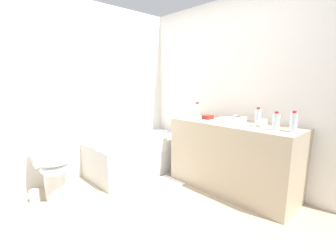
{
  "coord_description": "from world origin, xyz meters",
  "views": [
    {
      "loc": [
        -1.27,
        -1.81,
        1.37
      ],
      "look_at": [
        0.71,
        0.3,
        0.81
      ],
      "focal_mm": 24.95,
      "sensor_mm": 36.0,
      "label": 1
    }
  ],
  "objects_px": {
    "sink_basin": "(229,121)",
    "water_bottle_2": "(294,122)",
    "bath_mat": "(157,186)",
    "water_bottle_1": "(197,111)",
    "amenity_basket": "(208,117)",
    "toilet": "(53,168)",
    "drinking_glass_0": "(243,121)",
    "water_bottle_3": "(258,117)",
    "bathtub": "(140,153)",
    "toilet_paper_roll": "(35,196)",
    "sink_faucet": "(237,118)",
    "drinking_glass_1": "(264,124)",
    "water_bottle_0": "(276,122)"
  },
  "relations": [
    {
      "from": "water_bottle_0",
      "to": "water_bottle_3",
      "type": "bearing_deg",
      "value": 70.63
    },
    {
      "from": "bathtub",
      "to": "drinking_glass_1",
      "type": "height_order",
      "value": "bathtub"
    },
    {
      "from": "drinking_glass_0",
      "to": "bathtub",
      "type": "bearing_deg",
      "value": 104.33
    },
    {
      "from": "bathtub",
      "to": "water_bottle_0",
      "type": "bearing_deg",
      "value": -78.36
    },
    {
      "from": "sink_basin",
      "to": "drinking_glass_0",
      "type": "height_order",
      "value": "drinking_glass_0"
    },
    {
      "from": "amenity_basket",
      "to": "toilet_paper_roll",
      "type": "relative_size",
      "value": 1.01
    },
    {
      "from": "toilet_paper_roll",
      "to": "water_bottle_0",
      "type": "bearing_deg",
      "value": -46.09
    },
    {
      "from": "drinking_glass_1",
      "to": "water_bottle_0",
      "type": "bearing_deg",
      "value": -109.65
    },
    {
      "from": "toilet",
      "to": "bath_mat",
      "type": "bearing_deg",
      "value": 60.34
    },
    {
      "from": "water_bottle_3",
      "to": "bath_mat",
      "type": "bearing_deg",
      "value": 123.42
    },
    {
      "from": "sink_basin",
      "to": "water_bottle_1",
      "type": "distance_m",
      "value": 0.5
    },
    {
      "from": "water_bottle_2",
      "to": "amenity_basket",
      "type": "relative_size",
      "value": 1.52
    },
    {
      "from": "water_bottle_3",
      "to": "water_bottle_0",
      "type": "bearing_deg",
      "value": -109.37
    },
    {
      "from": "bathtub",
      "to": "toilet",
      "type": "relative_size",
      "value": 2.18
    },
    {
      "from": "water_bottle_2",
      "to": "water_bottle_3",
      "type": "height_order",
      "value": "same"
    },
    {
      "from": "toilet_paper_roll",
      "to": "bathtub",
      "type": "bearing_deg",
      "value": -2.4
    },
    {
      "from": "water_bottle_3",
      "to": "drinking_glass_1",
      "type": "relative_size",
      "value": 2.37
    },
    {
      "from": "amenity_basket",
      "to": "water_bottle_1",
      "type": "bearing_deg",
      "value": 110.79
    },
    {
      "from": "water_bottle_2",
      "to": "water_bottle_3",
      "type": "relative_size",
      "value": 1.0
    },
    {
      "from": "toilet",
      "to": "amenity_basket",
      "type": "distance_m",
      "value": 2.02
    },
    {
      "from": "sink_faucet",
      "to": "toilet_paper_roll",
      "type": "height_order",
      "value": "sink_faucet"
    },
    {
      "from": "water_bottle_1",
      "to": "bath_mat",
      "type": "xyz_separation_m",
      "value": [
        -0.6,
        0.15,
        -0.96
      ]
    },
    {
      "from": "bathtub",
      "to": "amenity_basket",
      "type": "distance_m",
      "value": 1.2
    },
    {
      "from": "water_bottle_1",
      "to": "toilet_paper_roll",
      "type": "bearing_deg",
      "value": 155.82
    },
    {
      "from": "toilet",
      "to": "drinking_glass_0",
      "type": "distance_m",
      "value": 2.29
    },
    {
      "from": "amenity_basket",
      "to": "bath_mat",
      "type": "xyz_separation_m",
      "value": [
        -0.65,
        0.29,
        -0.89
      ]
    },
    {
      "from": "water_bottle_0",
      "to": "toilet",
      "type": "bearing_deg",
      "value": 130.87
    },
    {
      "from": "bathtub",
      "to": "sink_basin",
      "type": "height_order",
      "value": "bathtub"
    },
    {
      "from": "water_bottle_1",
      "to": "water_bottle_3",
      "type": "bearing_deg",
      "value": -86.33
    },
    {
      "from": "bathtub",
      "to": "water_bottle_1",
      "type": "relative_size",
      "value": 6.86
    },
    {
      "from": "amenity_basket",
      "to": "sink_basin",
      "type": "bearing_deg",
      "value": -94.54
    },
    {
      "from": "bathtub",
      "to": "toilet_paper_roll",
      "type": "bearing_deg",
      "value": 177.6
    },
    {
      "from": "sink_faucet",
      "to": "drinking_glass_0",
      "type": "bearing_deg",
      "value": -136.55
    },
    {
      "from": "water_bottle_3",
      "to": "drinking_glass_0",
      "type": "xyz_separation_m",
      "value": [
        -0.08,
        0.12,
        -0.05
      ]
    },
    {
      "from": "water_bottle_0",
      "to": "toilet_paper_roll",
      "type": "relative_size",
      "value": 1.42
    },
    {
      "from": "toilet",
      "to": "toilet_paper_roll",
      "type": "distance_m",
      "value": 0.36
    },
    {
      "from": "sink_basin",
      "to": "drinking_glass_0",
      "type": "relative_size",
      "value": 2.86
    },
    {
      "from": "bathtub",
      "to": "toilet_paper_roll",
      "type": "relative_size",
      "value": 10.85
    },
    {
      "from": "toilet",
      "to": "water_bottle_3",
      "type": "xyz_separation_m",
      "value": [
        1.71,
        -1.64,
        0.61
      ]
    },
    {
      "from": "bath_mat",
      "to": "water_bottle_1",
      "type": "bearing_deg",
      "value": -14.17
    },
    {
      "from": "sink_basin",
      "to": "water_bottle_2",
      "type": "relative_size",
      "value": 1.35
    },
    {
      "from": "sink_basin",
      "to": "water_bottle_2",
      "type": "xyz_separation_m",
      "value": [
        -0.01,
        -0.73,
        0.07
      ]
    },
    {
      "from": "bath_mat",
      "to": "sink_faucet",
      "type": "bearing_deg",
      "value": -38.93
    },
    {
      "from": "water_bottle_1",
      "to": "water_bottle_0",
      "type": "bearing_deg",
      "value": -91.6
    },
    {
      "from": "water_bottle_0",
      "to": "bathtub",
      "type": "bearing_deg",
      "value": 101.64
    },
    {
      "from": "water_bottle_1",
      "to": "water_bottle_2",
      "type": "height_order",
      "value": "water_bottle_1"
    },
    {
      "from": "water_bottle_0",
      "to": "drinking_glass_1",
      "type": "bearing_deg",
      "value": 70.35
    },
    {
      "from": "amenity_basket",
      "to": "water_bottle_3",
      "type": "bearing_deg",
      "value": -90.07
    },
    {
      "from": "drinking_glass_1",
      "to": "amenity_basket",
      "type": "distance_m",
      "value": 0.78
    },
    {
      "from": "sink_faucet",
      "to": "amenity_basket",
      "type": "height_order",
      "value": "sink_faucet"
    }
  ]
}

